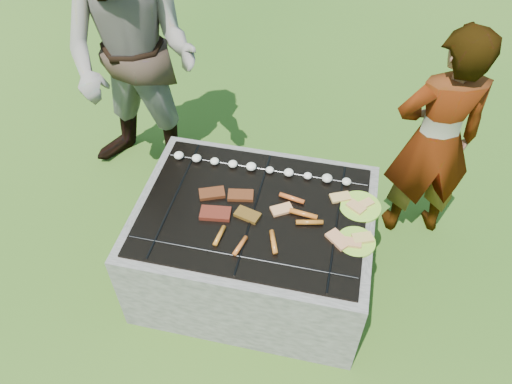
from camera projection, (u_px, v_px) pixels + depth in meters
lawn at (254, 274)px, 3.15m from camera, size 60.00×60.00×0.00m
fire_pit at (254, 247)px, 2.95m from camera, size 1.30×1.00×0.62m
mushrooms at (258, 168)px, 2.90m from camera, size 1.06×0.06×0.04m
pork_slabs at (227, 205)px, 2.72m from camera, size 0.38×0.27×0.02m
sausages at (279, 224)px, 2.62m from camera, size 0.53×0.47×0.03m
bread_on_grate at (320, 218)px, 2.66m from camera, size 0.46×0.42×0.02m
plate_far at (360, 206)px, 2.73m from camera, size 0.29×0.29×0.03m
plate_near at (357, 241)px, 2.56m from camera, size 0.26×0.26×0.03m
cook at (435, 141)px, 2.90m from camera, size 0.61×0.48×1.48m
bystander at (133, 59)px, 3.13m from camera, size 0.99×0.82×1.89m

